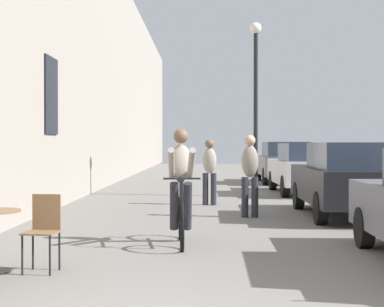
{
  "coord_description": "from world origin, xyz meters",
  "views": [
    {
      "loc": [
        0.16,
        -3.85,
        1.48
      ],
      "look_at": [
        -0.1,
        11.32,
        1.26
      ],
      "focal_mm": 58.75,
      "sensor_mm": 36.0,
      "label": 1
    }
  ],
  "objects_px": {
    "street_lamp": "(256,86)",
    "cafe_chair_mid_toward_street": "(43,227)",
    "parked_car_fourth": "(284,162)",
    "cyclist_on_bicycle": "(181,189)",
    "parked_car_second": "(349,178)",
    "pedestrian_near": "(250,171)",
    "parked_car_third": "(306,168)",
    "pedestrian_mid": "(210,168)"
  },
  "relations": [
    {
      "from": "parked_car_second",
      "to": "parked_car_third",
      "type": "distance_m",
      "value": 6.01
    },
    {
      "from": "parked_car_fourth",
      "to": "cafe_chair_mid_toward_street",
      "type": "bearing_deg",
      "value": -106.38
    },
    {
      "from": "pedestrian_near",
      "to": "pedestrian_mid",
      "type": "xyz_separation_m",
      "value": [
        -0.79,
        2.57,
        -0.04
      ]
    },
    {
      "from": "cafe_chair_mid_toward_street",
      "to": "cyclist_on_bicycle",
      "type": "bearing_deg",
      "value": 53.62
    },
    {
      "from": "street_lamp",
      "to": "parked_car_second",
      "type": "relative_size",
      "value": 1.15
    },
    {
      "from": "cafe_chair_mid_toward_street",
      "to": "pedestrian_mid",
      "type": "height_order",
      "value": "pedestrian_mid"
    },
    {
      "from": "pedestrian_mid",
      "to": "street_lamp",
      "type": "bearing_deg",
      "value": 61.42
    },
    {
      "from": "cafe_chair_mid_toward_street",
      "to": "pedestrian_near",
      "type": "xyz_separation_m",
      "value": [
        2.8,
        5.44,
        0.42
      ]
    },
    {
      "from": "cyclist_on_bicycle",
      "to": "street_lamp",
      "type": "relative_size",
      "value": 0.36
    },
    {
      "from": "cyclist_on_bicycle",
      "to": "parked_car_third",
      "type": "distance_m",
      "value": 10.09
    },
    {
      "from": "parked_car_second",
      "to": "parked_car_fourth",
      "type": "bearing_deg",
      "value": 89.36
    },
    {
      "from": "street_lamp",
      "to": "parked_car_second",
      "type": "bearing_deg",
      "value": -73.01
    },
    {
      "from": "street_lamp",
      "to": "parked_car_second",
      "type": "xyz_separation_m",
      "value": [
        1.49,
        -4.87,
        -2.32
      ]
    },
    {
      "from": "parked_car_second",
      "to": "pedestrian_near",
      "type": "bearing_deg",
      "value": -176.49
    },
    {
      "from": "street_lamp",
      "to": "cafe_chair_mid_toward_street",
      "type": "bearing_deg",
      "value": -107.73
    },
    {
      "from": "cyclist_on_bicycle",
      "to": "street_lamp",
      "type": "height_order",
      "value": "street_lamp"
    },
    {
      "from": "cyclist_on_bicycle",
      "to": "cafe_chair_mid_toward_street",
      "type": "bearing_deg",
      "value": -126.38
    },
    {
      "from": "pedestrian_mid",
      "to": "parked_car_fourth",
      "type": "distance_m",
      "value": 9.32
    },
    {
      "from": "street_lamp",
      "to": "parked_car_fourth",
      "type": "height_order",
      "value": "street_lamp"
    },
    {
      "from": "pedestrian_mid",
      "to": "parked_car_second",
      "type": "height_order",
      "value": "pedestrian_mid"
    },
    {
      "from": "pedestrian_mid",
      "to": "parked_car_fourth",
      "type": "bearing_deg",
      "value": 71.62
    },
    {
      "from": "cafe_chair_mid_toward_street",
      "to": "street_lamp",
      "type": "distance_m",
      "value": 11.25
    },
    {
      "from": "cafe_chair_mid_toward_street",
      "to": "parked_car_second",
      "type": "bearing_deg",
      "value": 49.05
    },
    {
      "from": "cyclist_on_bicycle",
      "to": "parked_car_third",
      "type": "bearing_deg",
      "value": 70.27
    },
    {
      "from": "pedestrian_near",
      "to": "parked_car_third",
      "type": "xyz_separation_m",
      "value": [
        2.13,
        6.13,
        -0.15
      ]
    },
    {
      "from": "pedestrian_near",
      "to": "parked_car_second",
      "type": "relative_size",
      "value": 0.39
    },
    {
      "from": "parked_car_second",
      "to": "parked_car_third",
      "type": "relative_size",
      "value": 1.0
    },
    {
      "from": "pedestrian_mid",
      "to": "parked_car_fourth",
      "type": "relative_size",
      "value": 0.36
    },
    {
      "from": "pedestrian_mid",
      "to": "street_lamp",
      "type": "xyz_separation_m",
      "value": [
        1.32,
        2.43,
        2.21
      ]
    },
    {
      "from": "street_lamp",
      "to": "parked_car_third",
      "type": "height_order",
      "value": "street_lamp"
    },
    {
      "from": "cyclist_on_bicycle",
      "to": "parked_car_second",
      "type": "bearing_deg",
      "value": 46.6
    },
    {
      "from": "pedestrian_near",
      "to": "cyclist_on_bicycle",
      "type": "bearing_deg",
      "value": -110.78
    },
    {
      "from": "parked_car_second",
      "to": "parked_car_fourth",
      "type": "height_order",
      "value": "parked_car_fourth"
    },
    {
      "from": "parked_car_third",
      "to": "cafe_chair_mid_toward_street",
      "type": "bearing_deg",
      "value": -113.09
    },
    {
      "from": "cafe_chair_mid_toward_street",
      "to": "pedestrian_near",
      "type": "height_order",
      "value": "pedestrian_near"
    },
    {
      "from": "cyclist_on_bicycle",
      "to": "pedestrian_near",
      "type": "xyz_separation_m",
      "value": [
        1.28,
        3.36,
        0.13
      ]
    },
    {
      "from": "cyclist_on_bicycle",
      "to": "parked_car_second",
      "type": "xyz_separation_m",
      "value": [
        3.3,
        3.49,
        -0.03
      ]
    },
    {
      "from": "cafe_chair_mid_toward_street",
      "to": "parked_car_fourth",
      "type": "xyz_separation_m",
      "value": [
        4.95,
        16.85,
        0.3
      ]
    },
    {
      "from": "parked_car_second",
      "to": "pedestrian_mid",
      "type": "bearing_deg",
      "value": 138.99
    },
    {
      "from": "parked_car_third",
      "to": "cyclist_on_bicycle",
      "type": "bearing_deg",
      "value": -109.73
    },
    {
      "from": "parked_car_fourth",
      "to": "parked_car_second",
      "type": "bearing_deg",
      "value": -90.64
    },
    {
      "from": "parked_car_third",
      "to": "pedestrian_mid",
      "type": "bearing_deg",
      "value": -129.32
    }
  ]
}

